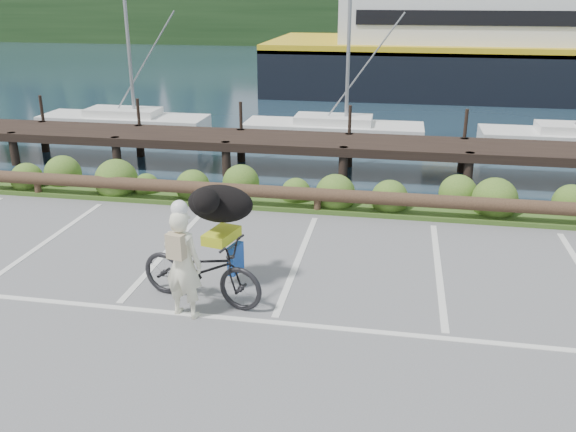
# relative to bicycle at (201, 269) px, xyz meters

# --- Properties ---
(ground) EXTENTS (72.00, 72.00, 0.00)m
(ground) POSITION_rel_bicycle_xyz_m (1.28, -0.09, -0.57)
(ground) COLOR #5F5F61
(harbor_backdrop) EXTENTS (170.00, 160.00, 30.00)m
(harbor_backdrop) POSITION_rel_bicycle_xyz_m (1.69, 78.33, -0.57)
(harbor_backdrop) COLOR #172938
(harbor_backdrop) RESTS_ON ground
(vegetation_strip) EXTENTS (34.00, 1.60, 0.10)m
(vegetation_strip) POSITION_rel_bicycle_xyz_m (1.28, 5.21, -0.52)
(vegetation_strip) COLOR #3D5B21
(vegetation_strip) RESTS_ON ground
(log_rail) EXTENTS (32.00, 0.30, 0.60)m
(log_rail) POSITION_rel_bicycle_xyz_m (1.28, 4.51, -0.57)
(log_rail) COLOR #443021
(log_rail) RESTS_ON ground
(bicycle) EXTENTS (2.30, 1.23, 1.15)m
(bicycle) POSITION_rel_bicycle_xyz_m (0.00, 0.00, 0.00)
(bicycle) COLOR black
(bicycle) RESTS_ON ground
(cyclist) EXTENTS (0.72, 0.56, 1.76)m
(cyclist) POSITION_rel_bicycle_xyz_m (-0.11, -0.50, 0.31)
(cyclist) COLOR #F2EECD
(cyclist) RESTS_ON ground
(dog) EXTENTS (0.78, 1.21, 0.65)m
(dog) POSITION_rel_bicycle_xyz_m (0.16, 0.68, 0.90)
(dog) COLOR black
(dog) RESTS_ON bicycle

